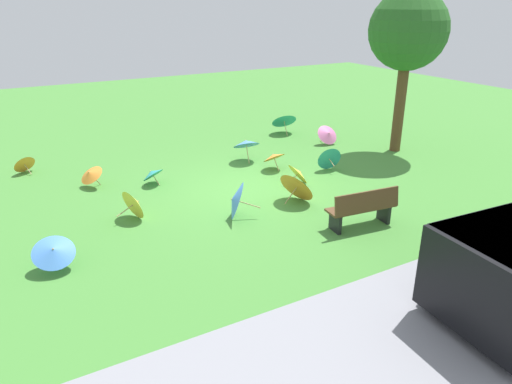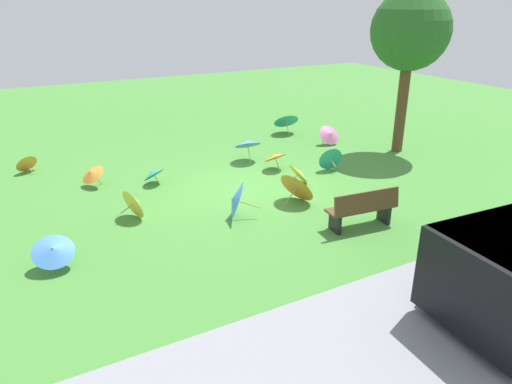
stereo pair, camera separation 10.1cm
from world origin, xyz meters
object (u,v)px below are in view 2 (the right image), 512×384
Objects in this scene: parasol_orange_1 at (275,156)px; parasol_yellow_0 at (300,173)px; park_bench at (363,209)px; parasol_teal_0 at (153,173)px; parasol_blue_0 at (247,143)px; parasol_orange_3 at (298,185)px; shade_tree at (410,32)px; parasol_blue_3 at (235,200)px; parasol_teal_2 at (330,158)px; parasol_teal_3 at (286,119)px; parasol_orange_2 at (91,173)px; parasol_blue_2 at (53,250)px; parasol_orange_0 at (26,163)px; parasol_pink_0 at (330,134)px; parasol_yellow_1 at (135,203)px.

parasol_yellow_0 is at bearing 90.03° from parasol_orange_1.
park_bench is 1.98× the size of parasol_teal_0.
parasol_blue_0 is 3.47m from parasol_orange_3.
parasol_orange_1 is at bearing -4.35° from shade_tree.
parasol_blue_3 is (1.79, 0.07, 0.01)m from parasol_orange_3.
parasol_teal_2 is 0.72× the size of parasol_teal_3.
park_bench is at bearing 69.96° from parasol_teal_3.
parasol_orange_2 is at bearing -26.24° from parasol_yellow_0.
parasol_teal_0 is 0.84× the size of parasol_blue_3.
parasol_orange_3 is (-2.78, 2.93, 0.12)m from parasol_teal_0.
parasol_blue_2 is at bearing 13.16° from parasol_yellow_0.
parasol_blue_3 is (-0.99, 3.01, 0.13)m from parasol_teal_0.
parasol_blue_3 is at bearing 124.53° from parasol_orange_0.
parasol_yellow_0 is at bearing -125.22° from parasol_orange_3.
parasol_yellow_0 is 1.01× the size of parasol_pink_0.
parasol_orange_0 is 0.93× the size of parasol_teal_2.
shade_tree is 8.06m from parasol_blue_3.
parasol_teal_3 is (-7.46, -2.18, 0.13)m from parasol_orange_2.
parasol_teal_3 is 10.83m from parasol_blue_2.
shade_tree is 6.05× the size of parasol_teal_0.
shade_tree is 5.40× the size of parasol_blue_0.
parasol_blue_0 is 0.85× the size of parasol_orange_3.
parasol_teal_3 is at bearing -117.89° from parasol_yellow_0.
parasol_yellow_0 is (-0.30, -2.91, -0.16)m from park_bench.
parasol_teal_0 is at bearing 9.20° from parasol_blue_0.
parasol_orange_0 is 7.94m from parasol_yellow_0.
shade_tree reaches higher than parasol_pink_0.
parasol_teal_3 is at bearing -179.90° from parasol_orange_0.
parasol_orange_2 is (5.00, -1.14, -0.01)m from parasol_orange_1.
parasol_orange_0 is 0.66× the size of parasol_orange_3.
parasol_teal_3 is (2.08, -3.66, -3.23)m from shade_tree.
park_bench is 2.87m from parasol_blue_3.
parasol_yellow_1 is at bearing -15.12° from parasol_orange_3.
shade_tree is at bearing 133.45° from parasol_pink_0.
parasol_orange_2 is 2.52m from parasol_yellow_1.
parasol_orange_0 is 8.87m from parasol_teal_2.
parasol_yellow_0 is 5.26m from parasol_teal_3.
shade_tree is at bearing 163.52° from parasol_blue_0.
park_bench is at bearing 90.35° from parasol_blue_0.
parasol_teal_2 reaches higher than parasol_orange_2.
parasol_blue_3 reaches higher than parasol_teal_3.
parasol_yellow_1 is 2.47m from parasol_blue_2.
parasol_yellow_1 is (1.00, 1.91, 0.05)m from parasol_teal_0.
parasol_yellow_0 is (1.41, 0.53, -0.05)m from parasol_teal_2.
shade_tree reaches higher than parasol_teal_3.
parasol_blue_2 is (1.45, 3.98, 0.02)m from parasol_orange_2.
park_bench reaches higher than parasol_yellow_0.
parasol_blue_0 is 0.94× the size of parasol_blue_3.
parasol_orange_0 is 0.73× the size of parasol_blue_3.
parasol_blue_2 reaches higher than parasol_yellow_0.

